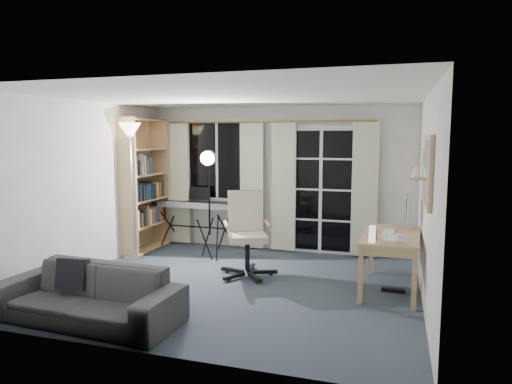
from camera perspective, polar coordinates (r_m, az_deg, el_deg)
floor at (r=6.01m, az=-2.35°, el=-11.64°), size 4.50×4.00×0.02m
window at (r=7.93m, az=-4.81°, el=3.99°), size 1.20×0.08×1.40m
french_door at (r=7.48m, az=8.12°, el=0.12°), size 1.32×0.09×2.11m
curtains at (r=7.58m, az=1.37°, el=0.79°), size 3.60×0.07×2.13m
bookshelf at (r=7.81m, az=-14.12°, el=0.43°), size 0.38×1.03×2.21m
torchiere_lamp at (r=7.25m, az=-15.42°, el=5.07°), size 0.41×0.41×2.11m
keyboard_piano at (r=7.86m, az=-7.44°, el=-1.66°), size 1.34×0.65×0.97m
studio_light at (r=6.96m, az=-5.96°, el=2.66°), size 0.36×0.37×1.73m
office_chair at (r=6.33m, az=-1.23°, el=-4.19°), size 0.80×0.79×1.16m
desk at (r=5.93m, az=16.54°, el=-5.88°), size 0.72×1.34×0.71m
monitor at (r=6.31m, az=18.49°, el=-1.92°), size 0.17×0.51×0.44m
desk_clutter at (r=5.73m, az=15.83°, el=-6.96°), size 0.44×0.80×0.89m
mug at (r=5.41m, az=17.58°, el=-5.56°), size 0.12×0.10×0.12m
wall_mirror at (r=5.04m, az=20.68°, el=2.47°), size 0.04×0.94×0.74m
framed_print at (r=5.93m, az=20.25°, el=3.57°), size 0.03×0.42×0.32m
wall_shelf at (r=6.44m, az=19.34°, el=2.13°), size 0.16×0.30×0.18m
sofa at (r=5.08m, az=-20.29°, el=-10.93°), size 1.97×0.67×0.76m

